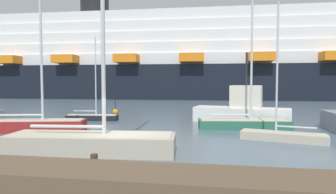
{
  "coord_description": "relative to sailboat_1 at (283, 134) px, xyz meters",
  "views": [
    {
      "loc": [
        3.89,
        -11.95,
        3.19
      ],
      "look_at": [
        0.0,
        12.46,
        1.86
      ],
      "focal_mm": 30.45,
      "sensor_mm": 36.0,
      "label": 1
    }
  ],
  "objects": [
    {
      "name": "ground_plane",
      "position": [
        -7.6,
        -4.02,
        -0.37
      ],
      "size": [
        600.0,
        600.0,
        0.0
      ],
      "primitive_type": "plane",
      "color": "slate"
    },
    {
      "name": "channel_buoy_0",
      "position": [
        -13.15,
        10.57,
        -0.08
      ],
      "size": [
        0.55,
        0.55,
        1.61
      ],
      "color": "orange",
      "rests_on": "ground_plane"
    },
    {
      "name": "sailboat_3",
      "position": [
        -9.06,
        -4.11,
        0.26
      ],
      "size": [
        7.61,
        2.54,
        12.76
      ],
      "rotation": [
        0.0,
        0.0,
        0.09
      ],
      "color": "#BCB29E",
      "rests_on": "ground_plane"
    },
    {
      "name": "sailboat_4",
      "position": [
        -13.59,
        6.19,
        -0.02
      ],
      "size": [
        4.28,
        1.29,
        6.83
      ],
      "rotation": [
        0.0,
        0.0,
        0.08
      ],
      "color": "black",
      "rests_on": "ground_plane"
    },
    {
      "name": "cruise_ship",
      "position": [
        -7.75,
        41.08,
        6.78
      ],
      "size": [
        114.33,
        19.94,
        22.23
      ],
      "rotation": [
        0.0,
        0.0,
        0.02
      ],
      "color": "black",
      "rests_on": "ground_plane"
    },
    {
      "name": "sailboat_1",
      "position": [
        0.0,
        0.0,
        0.0
      ],
      "size": [
        4.49,
        2.09,
        7.45
      ],
      "rotation": [
        0.0,
        0.0,
        2.88
      ],
      "color": "#BCB29E",
      "rests_on": "ground_plane"
    },
    {
      "name": "dock_pier",
      "position": [
        -7.6,
        -8.21,
        -0.04
      ],
      "size": [
        26.05,
        2.13,
        0.79
      ],
      "color": "brown",
      "rests_on": "ground_plane"
    },
    {
      "name": "fishing_boat_2",
      "position": [
        -1.43,
        7.04,
        0.6
      ],
      "size": [
        7.63,
        3.72,
        5.48
      ],
      "rotation": [
        0.0,
        0.0,
        -0.24
      ],
      "color": "white",
      "rests_on": "ground_plane"
    },
    {
      "name": "sailboat_7",
      "position": [
        -14.93,
        0.51,
        0.23
      ],
      "size": [
        6.42,
        2.74,
        12.17
      ],
      "rotation": [
        0.0,
        0.0,
        0.21
      ],
      "color": "maroon",
      "rests_on": "ground_plane"
    },
    {
      "name": "sailboat_2",
      "position": [
        -1.63,
        4.01,
        0.11
      ],
      "size": [
        6.24,
        2.42,
        10.9
      ],
      "rotation": [
        0.0,
        0.0,
        0.11
      ],
      "color": "#2D6B51",
      "rests_on": "ground_plane"
    }
  ]
}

